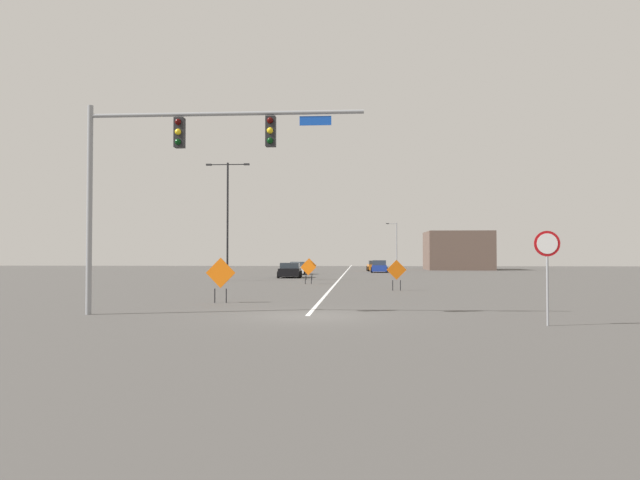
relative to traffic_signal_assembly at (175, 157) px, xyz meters
The scene contains 15 objects.
ground 7.24m from the traffic_signal_assembly, ahead, with size 194.69×194.69×0.00m, color #4C4947.
road_centre_stripe 54.57m from the traffic_signal_assembly, 85.07° to the left, with size 0.16×108.16×0.01m.
traffic_signal_assembly is the anchor object (origin of this frame).
stop_sign 12.74m from the traffic_signal_assembly, 11.11° to the right, with size 0.76×0.07×2.81m.
street_lamp_near_right 74.52m from the traffic_signal_assembly, 80.68° to the left, with size 1.72×0.24×7.22m.
street_lamp_far_left 28.30m from the traffic_signal_assembly, 98.95° to the left, with size 3.60×0.24×9.73m.
construction_sign_left_shoulder 23.41m from the traffic_signal_assembly, 83.21° to the left, with size 1.16×0.20×1.80m.
construction_sign_median_near 17.98m from the traffic_signal_assembly, 60.34° to the left, with size 1.18×0.15×1.82m.
construction_sign_right_shoulder 6.94m from the traffic_signal_assembly, 86.20° to the left, with size 1.33×0.12×1.98m.
construction_sign_left_lane 30.61m from the traffic_signal_assembly, 85.94° to the left, with size 1.25×0.14×1.85m.
car_blue_mid 53.95m from the traffic_signal_assembly, 80.56° to the left, with size 2.10×4.01×1.50m.
car_white_passing 45.49m from the traffic_signal_assembly, 90.46° to the left, with size 1.98×4.22×1.38m.
car_black_far 35.64m from the traffic_signal_assembly, 90.16° to the left, with size 2.35×4.22×1.40m.
car_orange_approaching 60.33m from the traffic_signal_assembly, 81.95° to the left, with size 2.17×3.96×1.41m.
roadside_building_east 70.96m from the traffic_signal_assembly, 73.01° to the left, with size 9.17×8.96×5.56m.
Camera 1 is at (1.80, -20.43, 2.07)m, focal length 33.52 mm.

